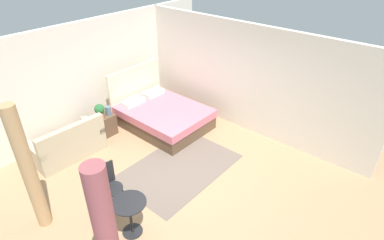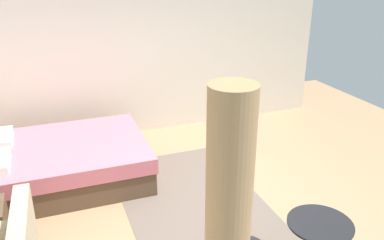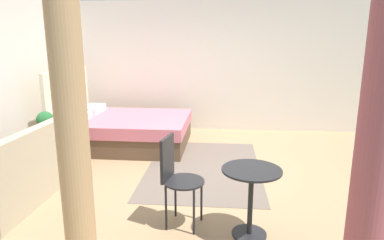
% 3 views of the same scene
% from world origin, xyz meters
% --- Properties ---
extents(ground_plane, '(8.24, 9.26, 0.02)m').
position_xyz_m(ground_plane, '(0.00, 0.00, -0.01)').
color(ground_plane, '#9E7A56').
extents(wall_back, '(8.24, 0.12, 2.67)m').
position_xyz_m(wall_back, '(0.00, 3.13, 1.34)').
color(wall_back, silver).
rests_on(wall_back, ground).
extents(wall_right, '(0.12, 6.26, 2.67)m').
position_xyz_m(wall_right, '(2.62, 0.00, 1.34)').
color(wall_right, silver).
rests_on(wall_right, ground).
extents(area_rug, '(2.50, 1.67, 0.01)m').
position_xyz_m(area_rug, '(0.27, 0.15, 0.00)').
color(area_rug, '#66564C').
rests_on(area_rug, ground).
extents(bed, '(1.69, 2.22, 1.37)m').
position_xyz_m(bed, '(1.28, 1.68, 0.30)').
color(bed, brown).
rests_on(bed, ground).
extents(couch, '(1.56, 0.89, 0.90)m').
position_xyz_m(couch, '(-1.03, 2.34, 0.29)').
color(couch, tan).
rests_on(couch, ground).
extents(nightstand, '(0.46, 0.38, 0.53)m').
position_xyz_m(nightstand, '(0.05, 2.43, 0.27)').
color(nightstand, brown).
rests_on(nightstand, ground).
extents(potted_plant, '(0.24, 0.24, 0.36)m').
position_xyz_m(potted_plant, '(-0.05, 2.41, 0.73)').
color(potted_plant, '#935B3D').
rests_on(potted_plant, nightstand).
extents(vase, '(0.13, 0.13, 0.22)m').
position_xyz_m(vase, '(0.17, 2.39, 0.64)').
color(vase, slate).
rests_on(vase, nightstand).
extents(balcony_table, '(0.57, 0.57, 0.69)m').
position_xyz_m(balcony_table, '(-1.51, -0.40, 0.48)').
color(balcony_table, black).
rests_on(balcony_table, ground).
extents(cafe_chair_near_window, '(0.49, 0.49, 0.94)m').
position_xyz_m(cafe_chair_near_window, '(-1.37, 0.34, 0.57)').
color(cafe_chair_near_window, black).
rests_on(cafe_chair_near_window, ground).
extents(curtain_right, '(0.23, 0.23, 2.34)m').
position_xyz_m(curtain_right, '(-2.37, 0.93, 1.17)').
color(curtain_right, tan).
rests_on(curtain_right, ground).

